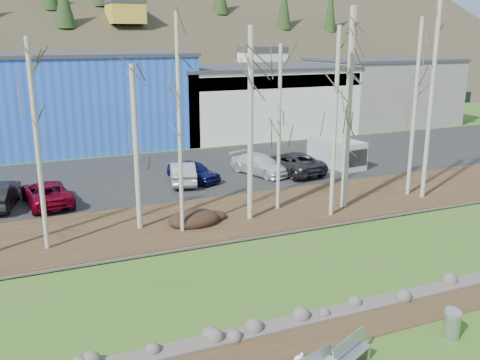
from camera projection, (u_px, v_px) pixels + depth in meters
name	position (u px, v px, depth m)	size (l,w,h in m)	color
ground	(422.00, 350.00, 17.18)	(200.00, 200.00, 0.00)	#33591A
dirt_strip	(381.00, 319.00, 19.04)	(80.00, 1.80, 0.03)	#382616
near_bank_rocks	(364.00, 307.00, 19.93)	(80.00, 0.80, 0.50)	#47423D
river	(308.00, 265.00, 23.56)	(80.00, 8.00, 0.90)	#10202F
far_bank_rocks	(267.00, 234.00, 27.19)	(80.00, 0.80, 0.46)	#47423D
far_bank	(242.00, 214.00, 30.01)	(80.00, 7.00, 0.15)	#382616
parking_lot	(185.00, 172.00, 39.31)	(80.00, 14.00, 0.14)	black
building_blue	(73.00, 100.00, 48.35)	(20.40, 12.24, 8.30)	blue
building_white	(254.00, 99.00, 55.42)	(18.36, 12.24, 6.80)	silver
building_grey	(380.00, 90.00, 61.49)	(14.28, 12.24, 7.30)	slate
bench_intact	(349.00, 354.00, 16.19)	(1.86, 1.24, 0.90)	#9DA0A2
litter_bin	(452.00, 325.00, 17.74)	(0.54, 0.54, 0.94)	#9DA0A2
seagull	(299.00, 358.00, 16.49)	(0.38, 0.18, 0.28)	gold
dirt_mound	(194.00, 219.00, 28.20)	(2.80, 1.97, 0.55)	black
birch_1	(37.00, 147.00, 23.79)	(0.22, 0.22, 9.62)	beige
birch_2	(136.00, 149.00, 26.61)	(0.27, 0.27, 8.31)	beige
birch_3	(180.00, 127.00, 25.86)	(0.20, 0.20, 10.71)	beige
birch_4	(250.00, 126.00, 27.79)	(0.30, 0.30, 10.13)	beige
birch_5	(279.00, 129.00, 29.55)	(0.20, 0.20, 9.21)	beige
birch_6	(335.00, 124.00, 28.36)	(0.23, 0.23, 10.14)	beige
birch_7	(348.00, 111.00, 29.64)	(0.28, 0.28, 11.17)	beige
birch_8	(415.00, 109.00, 32.20)	(0.24, 0.24, 10.70)	beige
birch_9	(431.00, 97.00, 31.36)	(0.26, 0.26, 12.26)	beige
birch_10	(349.00, 111.00, 29.68)	(0.28, 0.28, 11.17)	beige
car_2	(47.00, 193.00, 31.34)	(2.35, 5.09, 1.42)	maroon
car_3	(194.00, 171.00, 36.33)	(1.64, 4.09, 1.39)	#101149
car_4	(182.00, 172.00, 35.83)	(1.58, 4.54, 1.50)	#AEAEB0
car_5	(291.00, 162.00, 38.49)	(2.60, 5.65, 1.57)	#2C2B2E
car_6	(260.00, 165.00, 38.21)	(1.98, 4.86, 1.41)	white
van_white	(338.00, 153.00, 40.48)	(2.54, 4.93, 2.06)	silver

